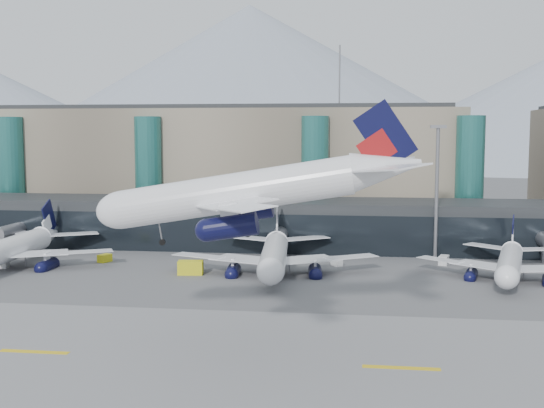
% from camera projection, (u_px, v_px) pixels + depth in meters
% --- Properties ---
extents(ground, '(900.00, 900.00, 0.00)m').
position_uv_depth(ground, '(237.00, 321.00, 87.52)').
color(ground, '#515154').
rests_on(ground, ground).
extents(runway_strip, '(400.00, 40.00, 0.04)m').
position_uv_depth(runway_strip, '(211.00, 360.00, 72.73)').
color(runway_strip, slate).
rests_on(runway_strip, ground).
extents(runway_markings, '(128.00, 1.00, 0.02)m').
position_uv_depth(runway_markings, '(211.00, 359.00, 72.72)').
color(runway_markings, gold).
rests_on(runway_markings, ground).
extents(concourse, '(170.00, 27.00, 10.00)m').
position_uv_depth(concourse, '(286.00, 224.00, 143.94)').
color(concourse, black).
rests_on(concourse, ground).
extents(terminal_main, '(130.00, 30.00, 31.00)m').
position_uv_depth(terminal_main, '(204.00, 166.00, 177.88)').
color(terminal_main, gray).
rests_on(terminal_main, ground).
extents(teal_towers, '(116.40, 19.40, 46.00)m').
position_uv_depth(teal_towers, '(230.00, 176.00, 160.97)').
color(teal_towers, '#246661').
rests_on(teal_towers, ground).
extents(mountain_ridge, '(910.00, 400.00, 110.00)m').
position_uv_depth(mountain_ridge, '(362.00, 100.00, 455.45)').
color(mountain_ridge, gray).
rests_on(mountain_ridge, ground).
extents(lightmast_mid, '(3.00, 1.20, 25.60)m').
position_uv_depth(lightmast_mid, '(437.00, 184.00, 129.50)').
color(lightmast_mid, slate).
rests_on(lightmast_mid, ground).
extents(hero_jet, '(36.51, 37.72, 12.14)m').
position_uv_depth(hero_jet, '(267.00, 179.00, 73.82)').
color(hero_jet, white).
rests_on(hero_jet, ground).
extents(jet_parked_left, '(37.78, 36.55, 12.16)m').
position_uv_depth(jet_parked_left, '(18.00, 240.00, 125.12)').
color(jet_parked_left, white).
rests_on(jet_parked_left, ground).
extents(jet_parked_mid, '(37.70, 37.22, 12.18)m').
position_uv_depth(jet_parked_mid, '(275.00, 245.00, 119.01)').
color(jet_parked_mid, white).
rests_on(jet_parked_mid, ground).
extents(jet_parked_right, '(31.52, 32.49, 10.44)m').
position_uv_depth(jet_parked_right, '(510.00, 254.00, 113.73)').
color(jet_parked_right, white).
rests_on(jet_parked_right, ground).
extents(veh_b, '(2.45, 2.92, 1.45)m').
position_uv_depth(veh_b, '(105.00, 258.00, 127.73)').
color(veh_b, gold).
rests_on(veh_b, ground).
extents(veh_d, '(2.28, 3.18, 1.64)m').
position_uv_depth(veh_d, '(444.00, 260.00, 125.26)').
color(veh_d, silver).
rests_on(veh_d, ground).
extents(veh_g, '(2.35, 2.44, 1.25)m').
position_uv_depth(veh_g, '(337.00, 263.00, 123.97)').
color(veh_g, silver).
rests_on(veh_g, ground).
extents(veh_h, '(4.49, 2.73, 2.35)m').
position_uv_depth(veh_h, '(191.00, 268.00, 116.52)').
color(veh_h, gold).
rests_on(veh_h, ground).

